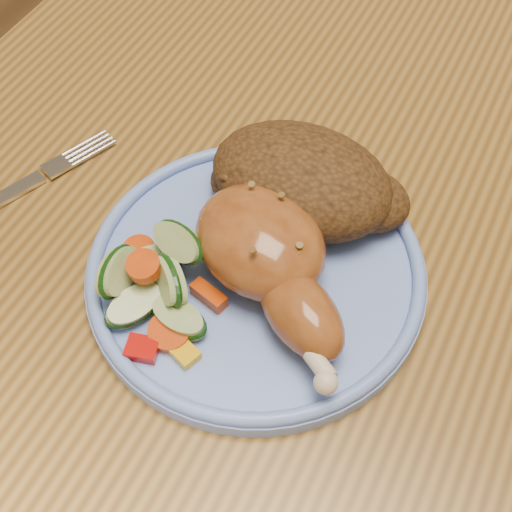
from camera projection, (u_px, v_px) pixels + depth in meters
dining_table at (419, 299)px, 0.60m from camera, size 0.90×1.40×0.75m
plate at (256, 273)px, 0.51m from camera, size 0.24×0.24×0.01m
plate_rim at (256, 264)px, 0.50m from camera, size 0.24×0.24×0.01m
chicken_leg at (270, 258)px, 0.48m from camera, size 0.16×0.14×0.05m
rice_pilaf at (306, 183)px, 0.52m from camera, size 0.15×0.10×0.06m
vegetable_pile at (156, 283)px, 0.48m from camera, size 0.09×0.11×0.05m
fork at (8, 195)px, 0.56m from camera, size 0.07×0.15×0.00m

